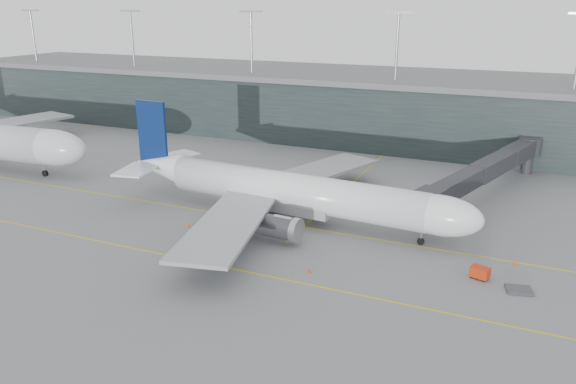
% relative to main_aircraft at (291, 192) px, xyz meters
% --- Properties ---
extents(ground, '(320.00, 320.00, 0.00)m').
position_rel_main_aircraft_xyz_m(ground, '(-2.29, 2.08, -4.49)').
color(ground, slate).
rests_on(ground, ground).
extents(taxiline_a, '(160.00, 0.25, 0.02)m').
position_rel_main_aircraft_xyz_m(taxiline_a, '(-2.29, -1.92, -4.48)').
color(taxiline_a, gold).
rests_on(taxiline_a, ground).
extents(taxiline_b, '(160.00, 0.25, 0.02)m').
position_rel_main_aircraft_xyz_m(taxiline_b, '(-2.29, -17.92, -4.48)').
color(taxiline_b, gold).
rests_on(taxiline_b, ground).
extents(taxiline_lead_main, '(0.25, 60.00, 0.02)m').
position_rel_main_aircraft_xyz_m(taxiline_lead_main, '(2.71, 22.08, -4.48)').
color(taxiline_lead_main, gold).
rests_on(taxiline_lead_main, ground).
extents(taxiline_lead_adj, '(0.25, 60.00, 0.02)m').
position_rel_main_aircraft_xyz_m(taxiline_lead_adj, '(-77.29, 22.08, -4.48)').
color(taxiline_lead_adj, gold).
rests_on(taxiline_lead_adj, ground).
extents(terminal, '(240.00, 36.00, 29.00)m').
position_rel_main_aircraft_xyz_m(terminal, '(-2.29, 60.08, 3.13)').
color(terminal, '#1D2627').
rests_on(terminal, ground).
extents(main_aircraft, '(57.02, 53.49, 15.99)m').
position_rel_main_aircraft_xyz_m(main_aircraft, '(0.00, 0.00, 0.00)').
color(main_aircraft, white).
rests_on(main_aircraft, ground).
extents(jet_bridge, '(16.12, 44.98, 6.91)m').
position_rel_main_aircraft_xyz_m(jet_bridge, '(24.88, 25.63, 0.69)').
color(jet_bridge, '#26272B').
rests_on(jet_bridge, ground).
extents(gse_cart, '(2.41, 1.91, 1.44)m').
position_rel_main_aircraft_xyz_m(gse_cart, '(27.91, -8.30, -3.69)').
color(gse_cart, '#AD280C').
rests_on(gse_cart, ground).
extents(baggage_dolly, '(3.27, 2.86, 0.28)m').
position_rel_main_aircraft_xyz_m(baggage_dolly, '(32.35, -9.76, -4.32)').
color(baggage_dolly, '#38373C').
rests_on(baggage_dolly, ground).
extents(uld_a, '(2.50, 2.28, 1.85)m').
position_rel_main_aircraft_xyz_m(uld_a, '(-8.45, 11.53, -3.51)').
color(uld_a, '#343438').
rests_on(uld_a, ground).
extents(uld_b, '(2.63, 2.31, 2.03)m').
position_rel_main_aircraft_xyz_m(uld_b, '(-6.16, 14.11, -3.42)').
color(uld_b, '#343438').
rests_on(uld_b, ground).
extents(uld_c, '(2.35, 1.90, 2.09)m').
position_rel_main_aircraft_xyz_m(uld_c, '(-3.25, 11.95, -3.39)').
color(uld_c, '#343438').
rests_on(uld_c, ground).
extents(cone_nose, '(0.48, 0.48, 0.76)m').
position_rel_main_aircraft_xyz_m(cone_nose, '(31.62, -2.75, -4.11)').
color(cone_nose, '#EA3D0D').
rests_on(cone_nose, ground).
extents(cone_wing_stbd, '(0.45, 0.45, 0.72)m').
position_rel_main_aircraft_xyz_m(cone_wing_stbd, '(8.97, -15.18, -4.13)').
color(cone_wing_stbd, red).
rests_on(cone_wing_stbd, ground).
extents(cone_wing_port, '(0.50, 0.50, 0.80)m').
position_rel_main_aircraft_xyz_m(cone_wing_port, '(6.78, 13.32, -4.09)').
color(cone_wing_port, '#EC5A0D').
rests_on(cone_wing_port, ground).
extents(cone_tail, '(0.50, 0.50, 0.80)m').
position_rel_main_aircraft_xyz_m(cone_tail, '(-12.71, -8.60, -4.09)').
color(cone_tail, '#ED4A0D').
rests_on(cone_tail, ground).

